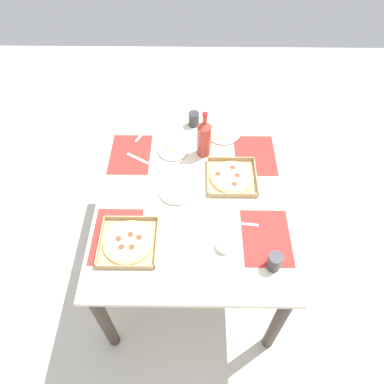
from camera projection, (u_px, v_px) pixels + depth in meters
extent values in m
plane|color=beige|center=(192.00, 255.00, 2.73)|extent=(6.00, 6.00, 0.00)
cylinder|color=#3F3328|center=(277.00, 323.00, 2.05)|extent=(0.07, 0.07, 0.73)
cylinder|color=#3F3328|center=(256.00, 162.00, 2.84)|extent=(0.07, 0.07, 0.73)
cylinder|color=#3F3328|center=(104.00, 321.00, 2.06)|extent=(0.07, 0.07, 0.73)
cylinder|color=#3F3328|center=(130.00, 161.00, 2.85)|extent=(0.07, 0.07, 0.73)
cube|color=beige|center=(192.00, 194.00, 2.15)|extent=(1.38, 1.11, 0.03)
cube|color=red|center=(266.00, 237.00, 1.94)|extent=(0.36, 0.26, 0.00)
cube|color=red|center=(255.00, 155.00, 2.33)|extent=(0.36, 0.26, 0.00)
cube|color=red|center=(117.00, 236.00, 1.95)|extent=(0.36, 0.26, 0.00)
cube|color=red|center=(130.00, 154.00, 2.33)|extent=(0.36, 0.26, 0.00)
cube|color=tan|center=(129.00, 243.00, 1.92)|extent=(0.31, 0.31, 0.01)
cube|color=tan|center=(125.00, 267.00, 1.81)|extent=(0.01, 0.31, 0.03)
cube|color=tan|center=(132.00, 218.00, 2.00)|extent=(0.01, 0.31, 0.03)
cube|color=tan|center=(157.00, 241.00, 1.90)|extent=(0.31, 0.01, 0.03)
cube|color=tan|center=(100.00, 241.00, 1.90)|extent=(0.31, 0.01, 0.03)
cylinder|color=#E0B76B|center=(128.00, 242.00, 1.91)|extent=(0.27, 0.27, 0.01)
cylinder|color=#EFD67F|center=(128.00, 241.00, 1.90)|extent=(0.24, 0.24, 0.00)
cylinder|color=red|center=(130.00, 234.00, 1.93)|extent=(0.03, 0.03, 0.00)
cylinder|color=red|center=(118.00, 239.00, 1.91)|extent=(0.03, 0.03, 0.00)
cylinder|color=red|center=(121.00, 247.00, 1.88)|extent=(0.03, 0.03, 0.00)
cylinder|color=red|center=(132.00, 247.00, 1.88)|extent=(0.03, 0.03, 0.00)
cylinder|color=red|center=(139.00, 237.00, 1.91)|extent=(0.03, 0.03, 0.00)
cube|color=tan|center=(232.00, 178.00, 2.20)|extent=(0.30, 0.30, 0.01)
cube|color=tan|center=(233.00, 195.00, 2.10)|extent=(0.01, 0.30, 0.03)
cube|color=tan|center=(231.00, 159.00, 2.28)|extent=(0.01, 0.30, 0.03)
cube|color=tan|center=(256.00, 176.00, 2.19)|extent=(0.30, 0.01, 0.03)
cube|color=tan|center=(208.00, 176.00, 2.19)|extent=(0.30, 0.01, 0.03)
cylinder|color=#E0B76B|center=(232.00, 177.00, 2.20)|extent=(0.26, 0.26, 0.01)
cylinder|color=#EFD67F|center=(232.00, 176.00, 2.19)|extent=(0.24, 0.24, 0.00)
cylinder|color=red|center=(233.00, 167.00, 2.23)|extent=(0.03, 0.03, 0.00)
cylinder|color=red|center=(218.00, 174.00, 2.20)|extent=(0.03, 0.03, 0.00)
cylinder|color=red|center=(234.00, 184.00, 2.15)|extent=(0.03, 0.03, 0.00)
cylinder|color=red|center=(237.00, 175.00, 2.19)|extent=(0.03, 0.03, 0.00)
cylinder|color=white|center=(176.00, 191.00, 2.14)|extent=(0.20, 0.20, 0.01)
cylinder|color=white|center=(176.00, 190.00, 2.13)|extent=(0.21, 0.21, 0.01)
cylinder|color=white|center=(223.00, 134.00, 2.45)|extent=(0.22, 0.22, 0.01)
cylinder|color=white|center=(223.00, 133.00, 2.45)|extent=(0.23, 0.23, 0.01)
cylinder|color=#E0B76B|center=(221.00, 134.00, 2.43)|extent=(0.09, 0.09, 0.01)
cylinder|color=#EFD67F|center=(221.00, 133.00, 2.42)|extent=(0.08, 0.08, 0.00)
cylinder|color=white|center=(174.00, 150.00, 2.35)|extent=(0.20, 0.20, 0.01)
cylinder|color=white|center=(173.00, 149.00, 2.35)|extent=(0.21, 0.21, 0.01)
cylinder|color=#E0B76B|center=(171.00, 147.00, 2.35)|extent=(0.08, 0.08, 0.01)
cylinder|color=#EFD67F|center=(171.00, 146.00, 2.35)|extent=(0.07, 0.07, 0.00)
cylinder|color=#B2382D|center=(204.00, 140.00, 2.26)|extent=(0.09, 0.09, 0.22)
cone|color=#B2382D|center=(205.00, 124.00, 2.16)|extent=(0.09, 0.09, 0.04)
cylinder|color=#B2382D|center=(205.00, 119.00, 2.12)|extent=(0.03, 0.03, 0.06)
cylinder|color=red|center=(205.00, 114.00, 2.10)|extent=(0.03, 0.03, 0.01)
cylinder|color=#333338|center=(274.00, 262.00, 1.80)|extent=(0.07, 0.07, 0.10)
cylinder|color=#333338|center=(194.00, 119.00, 2.48)|extent=(0.07, 0.07, 0.10)
cylinder|color=white|center=(224.00, 247.00, 1.89)|extent=(0.08, 0.08, 0.04)
cube|color=#B7B7BC|center=(140.00, 160.00, 2.30)|extent=(0.12, 0.19, 0.00)
cube|color=#B7B7BC|center=(143.00, 133.00, 2.46)|extent=(0.18, 0.10, 0.00)
cube|color=#B7B7BC|center=(241.00, 224.00, 1.99)|extent=(0.03, 0.19, 0.00)
cube|color=#B7B7BC|center=(184.00, 263.00, 1.84)|extent=(0.13, 0.16, 0.00)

